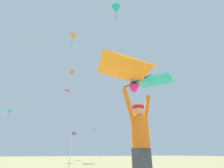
{
  "coord_description": "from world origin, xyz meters",
  "views": [
    {
      "loc": [
        -2.08,
        -2.43,
        0.72
      ],
      "look_at": [
        -0.36,
        1.44,
        2.66
      ],
      "focal_mm": 24.6,
      "sensor_mm": 36.0,
      "label": 1
    }
  ],
  "objects_px": {
    "distant_kite_blue_low_left": "(95,130)",
    "distant_kite_teal_mid_left": "(10,111)",
    "distant_kite_yellow_high_left": "(33,44)",
    "marker_flag": "(74,136)",
    "held_stunt_kite": "(139,78)",
    "distant_kite_red_overhead_distant": "(67,90)",
    "kite_flyer_person": "(141,141)",
    "distant_kite_orange_low_right": "(73,37)",
    "distant_kite_orange_far_center": "(72,73)",
    "distant_kite_teal_mid_right": "(116,9)"
  },
  "relations": [
    {
      "from": "held_stunt_kite",
      "to": "marker_flag",
      "type": "height_order",
      "value": "held_stunt_kite"
    },
    {
      "from": "distant_kite_teal_mid_left",
      "to": "marker_flag",
      "type": "height_order",
      "value": "distant_kite_teal_mid_left"
    },
    {
      "from": "distant_kite_teal_mid_left",
      "to": "marker_flag",
      "type": "distance_m",
      "value": 25.87
    },
    {
      "from": "distant_kite_red_overhead_distant",
      "to": "distant_kite_orange_low_right",
      "type": "distance_m",
      "value": 14.05
    },
    {
      "from": "marker_flag",
      "to": "distant_kite_red_overhead_distant",
      "type": "bearing_deg",
      "value": 87.62
    },
    {
      "from": "distant_kite_yellow_high_left",
      "to": "distant_kite_blue_low_left",
      "type": "relative_size",
      "value": 0.94
    },
    {
      "from": "distant_kite_orange_far_center",
      "to": "distant_kite_teal_mid_right",
      "type": "xyz_separation_m",
      "value": [
        2.03,
        -17.02,
        0.54
      ]
    },
    {
      "from": "distant_kite_blue_low_left",
      "to": "distant_kite_teal_mid_right",
      "type": "relative_size",
      "value": 0.29
    },
    {
      "from": "distant_kite_yellow_high_left",
      "to": "marker_flag",
      "type": "bearing_deg",
      "value": -73.51
    },
    {
      "from": "marker_flag",
      "to": "distant_kite_teal_mid_left",
      "type": "bearing_deg",
      "value": 107.54
    },
    {
      "from": "distant_kite_yellow_high_left",
      "to": "distant_kite_teal_mid_left",
      "type": "height_order",
      "value": "distant_kite_yellow_high_left"
    },
    {
      "from": "distant_kite_orange_far_center",
      "to": "distant_kite_red_overhead_distant",
      "type": "bearing_deg",
      "value": -98.71
    },
    {
      "from": "distant_kite_red_overhead_distant",
      "to": "distant_kite_teal_mid_right",
      "type": "xyz_separation_m",
      "value": [
        3.58,
        -6.94,
        8.45
      ]
    },
    {
      "from": "distant_kite_orange_far_center",
      "to": "distant_kite_red_overhead_distant",
      "type": "distance_m",
      "value": 12.91
    },
    {
      "from": "distant_kite_red_overhead_distant",
      "to": "distant_kite_teal_mid_left",
      "type": "xyz_separation_m",
      "value": [
        -7.97,
        14.18,
        -0.11
      ]
    },
    {
      "from": "marker_flag",
      "to": "kite_flyer_person",
      "type": "bearing_deg",
      "value": -89.48
    },
    {
      "from": "distant_kite_teal_mid_left",
      "to": "marker_flag",
      "type": "bearing_deg",
      "value": -72.46
    },
    {
      "from": "kite_flyer_person",
      "to": "held_stunt_kite",
      "type": "distance_m",
      "value": 1.29
    },
    {
      "from": "distant_kite_blue_low_left",
      "to": "distant_kite_teal_mid_left",
      "type": "relative_size",
      "value": 0.34
    },
    {
      "from": "held_stunt_kite",
      "to": "distant_kite_blue_low_left",
      "type": "relative_size",
      "value": 2.97
    },
    {
      "from": "marker_flag",
      "to": "distant_kite_teal_mid_right",
      "type": "bearing_deg",
      "value": 35.24
    },
    {
      "from": "kite_flyer_person",
      "to": "marker_flag",
      "type": "height_order",
      "value": "kite_flyer_person"
    },
    {
      "from": "distant_kite_red_overhead_distant",
      "to": "marker_flag",
      "type": "bearing_deg",
      "value": -92.38
    },
    {
      "from": "held_stunt_kite",
      "to": "distant_kite_yellow_high_left",
      "type": "bearing_deg",
      "value": 103.05
    },
    {
      "from": "distant_kite_orange_low_right",
      "to": "distant_kite_teal_mid_left",
      "type": "bearing_deg",
      "value": 133.02
    },
    {
      "from": "distant_kite_red_overhead_distant",
      "to": "distant_kite_teal_mid_right",
      "type": "distance_m",
      "value": 11.5
    },
    {
      "from": "distant_kite_orange_far_center",
      "to": "distant_kite_teal_mid_left",
      "type": "height_order",
      "value": "distant_kite_orange_far_center"
    },
    {
      "from": "distant_kite_red_overhead_distant",
      "to": "distant_kite_teal_mid_left",
      "type": "relative_size",
      "value": 0.36
    },
    {
      "from": "held_stunt_kite",
      "to": "distant_kite_teal_mid_left",
      "type": "relative_size",
      "value": 1.01
    },
    {
      "from": "distant_kite_teal_mid_right",
      "to": "distant_kite_red_overhead_distant",
      "type": "bearing_deg",
      "value": 117.29
    },
    {
      "from": "kite_flyer_person",
      "to": "held_stunt_kite",
      "type": "xyz_separation_m",
      "value": [
        0.02,
        -0.09,
        1.29
      ]
    },
    {
      "from": "held_stunt_kite",
      "to": "distant_kite_yellow_high_left",
      "type": "xyz_separation_m",
      "value": [
        -6.44,
        27.79,
        19.59
      ]
    },
    {
      "from": "held_stunt_kite",
      "to": "distant_kite_orange_low_right",
      "type": "relative_size",
      "value": 0.76
    },
    {
      "from": "held_stunt_kite",
      "to": "distant_kite_blue_low_left",
      "type": "height_order",
      "value": "distant_kite_blue_low_left"
    },
    {
      "from": "distant_kite_yellow_high_left",
      "to": "distant_kite_teal_mid_left",
      "type": "relative_size",
      "value": 0.32
    },
    {
      "from": "held_stunt_kite",
      "to": "distant_kite_red_overhead_distant",
      "type": "distance_m",
      "value": 17.04
    },
    {
      "from": "distant_kite_orange_low_right",
      "to": "distant_kite_orange_far_center",
      "type": "bearing_deg",
      "value": 75.86
    },
    {
      "from": "marker_flag",
      "to": "distant_kite_yellow_high_left",
      "type": "bearing_deg",
      "value": 106.49
    },
    {
      "from": "held_stunt_kite",
      "to": "distant_kite_yellow_high_left",
      "type": "height_order",
      "value": "distant_kite_yellow_high_left"
    },
    {
      "from": "distant_kite_blue_low_left",
      "to": "distant_kite_red_overhead_distant",
      "type": "distance_m",
      "value": 19.48
    },
    {
      "from": "distant_kite_orange_low_right",
      "to": "distant_kite_blue_low_left",
      "type": "bearing_deg",
      "value": 52.85
    },
    {
      "from": "distant_kite_orange_far_center",
      "to": "distant_kite_teal_mid_left",
      "type": "xyz_separation_m",
      "value": [
        -9.51,
        4.09,
        -8.01
      ]
    },
    {
      "from": "distant_kite_blue_low_left",
      "to": "distant_kite_orange_low_right",
      "type": "height_order",
      "value": "distant_kite_orange_low_right"
    },
    {
      "from": "held_stunt_kite",
      "to": "distant_kite_orange_far_center",
      "type": "relative_size",
      "value": 1.94
    },
    {
      "from": "marker_flag",
      "to": "distant_kite_blue_low_left",
      "type": "bearing_deg",
      "value": 70.2
    },
    {
      "from": "held_stunt_kite",
      "to": "distant_kite_teal_mid_left",
      "type": "xyz_separation_m",
      "value": [
        -7.64,
        30.22,
        5.64
      ]
    },
    {
      "from": "distant_kite_yellow_high_left",
      "to": "held_stunt_kite",
      "type": "bearing_deg",
      "value": -76.95
    },
    {
      "from": "held_stunt_kite",
      "to": "distant_kite_red_overhead_distant",
      "type": "bearing_deg",
      "value": 88.83
    },
    {
      "from": "distant_kite_blue_low_left",
      "to": "distant_kite_red_overhead_distant",
      "type": "height_order",
      "value": "distant_kite_red_overhead_distant"
    },
    {
      "from": "kite_flyer_person",
      "to": "distant_kite_red_overhead_distant",
      "type": "relative_size",
      "value": 2.59
    }
  ]
}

